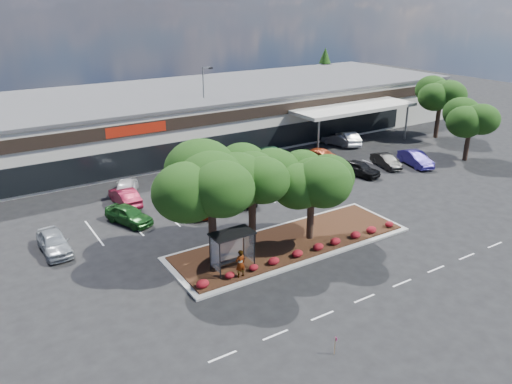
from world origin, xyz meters
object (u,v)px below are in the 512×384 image
light_pole (205,115)px  survey_stake (335,343)px  car_0 (54,242)px  car_1 (129,215)px

light_pole → survey_stake: (-10.63, -34.79, -3.63)m
car_0 → light_pole: bearing=37.5°
light_pole → car_1: size_ratio=2.24×
car_1 → survey_stake: bearing=-102.5°
survey_stake → car_0: 20.99m
light_pole → survey_stake: 36.56m
car_0 → car_1: bearing=16.1°
survey_stake → car_1: (-3.48, 20.58, 0.10)m
light_pole → car_1: 20.33m
light_pole → car_1: (-14.11, -14.21, -3.53)m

